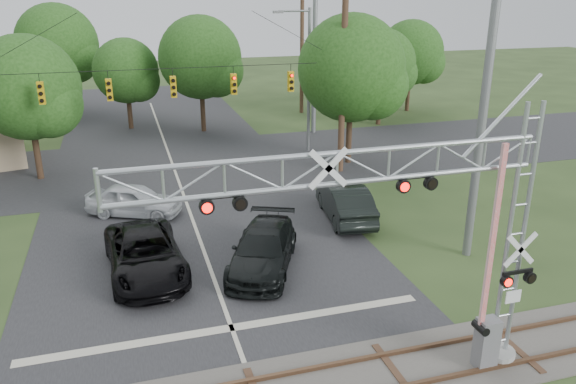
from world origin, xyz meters
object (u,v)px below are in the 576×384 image
object	(u,v)px
car_dark	(263,249)
streetlight	(306,74)
traffic_signal_span	(191,82)
pickup_black	(145,254)
sedan_silver	(134,200)
crossing_gantry	(411,225)

from	to	relation	value
car_dark	streetlight	distance (m)	17.53
traffic_signal_span	car_dark	bearing A→B (deg)	-84.26
car_dark	streetlight	xyz separation A→B (m)	(6.90, 15.51, 4.37)
car_dark	traffic_signal_span	bearing A→B (deg)	119.80
traffic_signal_span	streetlight	bearing A→B (deg)	30.98
streetlight	pickup_black	bearing A→B (deg)	-127.55
sedan_silver	streetlight	distance (m)	14.88
crossing_gantry	sedan_silver	xyz separation A→B (m)	(-6.50, 14.73, -3.94)
sedan_silver	streetlight	size ratio (longest dim) A/B	0.49
car_dark	sedan_silver	xyz separation A→B (m)	(-4.57, 7.10, -0.02)
crossing_gantry	sedan_silver	world-z (taller)	crossing_gantry
traffic_signal_span	streetlight	size ratio (longest dim) A/B	2.10
crossing_gantry	streetlight	world-z (taller)	streetlight
pickup_black	traffic_signal_span	bearing A→B (deg)	67.40
car_dark	sedan_silver	distance (m)	8.44
car_dark	sedan_silver	size ratio (longest dim) A/B	1.20
car_dark	streetlight	size ratio (longest dim) A/B	0.59
traffic_signal_span	streetlight	distance (m)	9.32
crossing_gantry	traffic_signal_span	bearing A→B (deg)	99.31
crossing_gantry	car_dark	bearing A→B (deg)	104.19
pickup_black	streetlight	world-z (taller)	streetlight
streetlight	crossing_gantry	bearing A→B (deg)	-102.10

